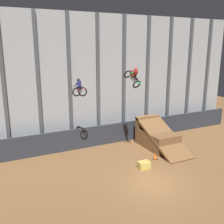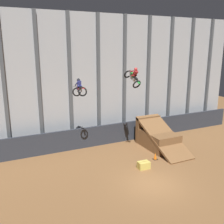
# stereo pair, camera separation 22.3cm
# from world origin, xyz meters

# --- Properties ---
(ground_plane) EXTENTS (60.00, 60.00, 0.00)m
(ground_plane) POSITION_xyz_m (0.00, 0.00, 0.00)
(ground_plane) COLOR brown
(arena_back_wall) EXTENTS (32.00, 0.40, 12.13)m
(arena_back_wall) POSITION_xyz_m (0.00, 9.56, 6.06)
(arena_back_wall) COLOR #ADB2B7
(arena_back_wall) RESTS_ON ground_plane
(lower_barrier) EXTENTS (31.36, 0.20, 1.93)m
(lower_barrier) POSITION_xyz_m (0.00, 8.38, 0.97)
(lower_barrier) COLOR #2D333D
(lower_barrier) RESTS_ON ground_plane
(dirt_ramp) EXTENTS (2.53, 5.69, 2.72)m
(dirt_ramp) POSITION_xyz_m (4.34, 5.76, 0.91)
(dirt_ramp) COLOR brown
(dirt_ramp) RESTS_ON ground_plane
(rider_bike_left_air) EXTENTS (0.77, 1.74, 1.56)m
(rider_bike_left_air) POSITION_xyz_m (-2.92, 6.39, 5.89)
(rider_bike_left_air) COLOR black
(rider_bike_right_air) EXTENTS (0.91, 1.87, 1.69)m
(rider_bike_right_air) POSITION_xyz_m (1.15, 4.90, 6.80)
(rider_bike_right_air) COLOR black
(traffic_cone_near_ramp) EXTENTS (0.36, 0.36, 0.58)m
(traffic_cone_near_ramp) POSITION_xyz_m (2.53, 3.36, 0.28)
(traffic_cone_near_ramp) COLOR black
(traffic_cone_near_ramp) RESTS_ON ground_plane
(hay_bale_trackside) EXTENTS (0.93, 0.64, 0.57)m
(hay_bale_trackside) POSITION_xyz_m (0.75, 2.35, 0.28)
(hay_bale_trackside) COLOR #CCB751
(hay_bale_trackside) RESTS_ON ground_plane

